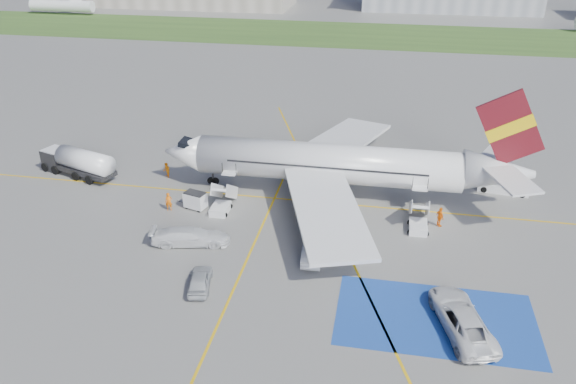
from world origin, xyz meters
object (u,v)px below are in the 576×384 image
(gpu_cart, at_px, (195,201))
(belt_loader, at_px, (503,188))
(car_silver_b, at_px, (313,250))
(fuel_tanker, at_px, (78,164))
(car_silver_a, at_px, (200,280))
(van_white_a, at_px, (462,315))
(van_white_b, at_px, (190,234))
(airliner, at_px, (343,164))

(gpu_cart, relative_size, belt_loader, 0.42)
(car_silver_b, bearing_deg, gpu_cart, -30.55)
(fuel_tanker, bearing_deg, belt_loader, 24.12)
(belt_loader, bearing_deg, fuel_tanker, -166.75)
(fuel_tanker, height_order, car_silver_a, fuel_tanker)
(belt_loader, xyz_separation_m, van_white_a, (-6.13, -22.41, 0.70))
(van_white_a, relative_size, van_white_b, 1.16)
(van_white_a, bearing_deg, car_silver_b, -47.10)
(car_silver_a, bearing_deg, belt_loader, -150.81)
(airliner, height_order, car_silver_a, airliner)
(gpu_cart, bearing_deg, fuel_tanker, 178.43)
(car_silver_a, relative_size, van_white_a, 0.69)
(gpu_cart, bearing_deg, car_silver_b, -11.21)
(fuel_tanker, height_order, van_white_a, fuel_tanker)
(car_silver_b, bearing_deg, belt_loader, -140.75)
(van_white_a, bearing_deg, fuel_tanker, -41.58)
(van_white_b, bearing_deg, van_white_a, -118.22)
(airliner, relative_size, car_silver_a, 9.14)
(gpu_cart, distance_m, belt_loader, 31.20)
(belt_loader, height_order, car_silver_b, belt_loader)
(airliner, distance_m, belt_loader, 16.94)
(airliner, height_order, car_silver_b, airliner)
(airliner, height_order, gpu_cart, airliner)
(gpu_cart, bearing_deg, car_silver_a, -53.00)
(gpu_cart, bearing_deg, van_white_b, -58.27)
(airliner, bearing_deg, belt_loader, 13.00)
(fuel_tanker, bearing_deg, car_silver_b, -4.09)
(fuel_tanker, xyz_separation_m, gpu_cart, (14.84, -4.87, -0.54))
(gpu_cart, relative_size, van_white_a, 0.39)
(gpu_cart, height_order, car_silver_b, gpu_cart)
(van_white_b, bearing_deg, fuel_tanker, 45.49)
(airliner, bearing_deg, van_white_b, -135.55)
(car_silver_b, bearing_deg, van_white_a, 146.56)
(van_white_a, bearing_deg, van_white_b, -34.04)
(fuel_tanker, height_order, car_silver_b, fuel_tanker)
(airliner, bearing_deg, van_white_a, -61.55)
(airliner, distance_m, car_silver_a, 19.90)
(belt_loader, height_order, van_white_b, van_white_b)
(gpu_cart, distance_m, car_silver_a, 12.90)
(airliner, relative_size, belt_loader, 6.73)
(car_silver_a, bearing_deg, van_white_b, -75.12)
(car_silver_a, bearing_deg, van_white_a, 165.73)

